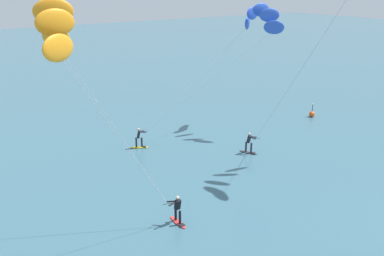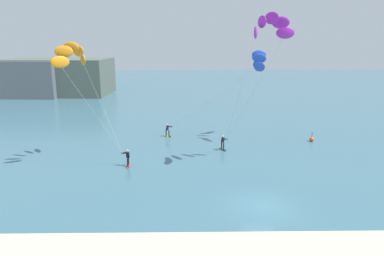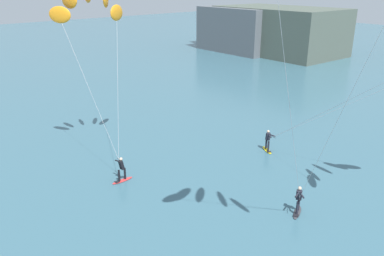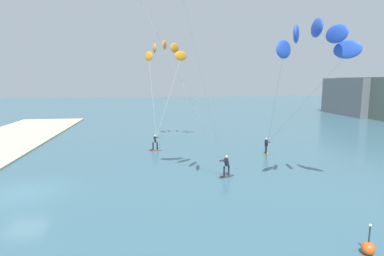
{
  "view_description": "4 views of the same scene",
  "coord_description": "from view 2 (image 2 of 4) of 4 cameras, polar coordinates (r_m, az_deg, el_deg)",
  "views": [
    {
      "loc": [
        -21.92,
        -7.74,
        12.64
      ],
      "look_at": [
        -7.41,
        13.3,
        3.49
      ],
      "focal_mm": 38.38,
      "sensor_mm": 36.0,
      "label": 1
    },
    {
      "loc": [
        -5.61,
        -24.5,
        12.24
      ],
      "look_at": [
        -4.97,
        15.57,
        2.19
      ],
      "focal_mm": 33.32,
      "sensor_mm": 36.0,
      "label": 2
    },
    {
      "loc": [
        8.59,
        -3.23,
        12.29
      ],
      "look_at": [
        -9.57,
        13.39,
        3.08
      ],
      "focal_mm": 36.89,
      "sensor_mm": 36.0,
      "label": 3
    },
    {
      "loc": [
        20.66,
        8.18,
        7.31
      ],
      "look_at": [
        -6.2,
        12.08,
        3.12
      ],
      "focal_mm": 28.78,
      "sensor_mm": 36.0,
      "label": 4
    }
  ],
  "objects": [
    {
      "name": "distant_headland",
      "position": [
        87.04,
        -22.27,
        7.48
      ],
      "size": [
        28.17,
        15.0,
        7.95
      ],
      "color": "#565B60",
      "rests_on": "ground"
    },
    {
      "name": "kitesurfer_far_out",
      "position": [
        36.43,
        -18.36,
        10.44
      ],
      "size": [
        6.67,
        5.05,
        12.0
      ],
      "color": "red",
      "rests_on": "ground"
    },
    {
      "name": "ground_plane",
      "position": [
        27.95,
        11.01,
        -12.16
      ],
      "size": [
        240.0,
        240.0,
        0.0
      ],
      "primitive_type": "plane",
      "color": "#386070"
    },
    {
      "name": "kitesurfer_mid_water",
      "position": [
        34.42,
        12.2,
        14.83
      ],
      "size": [
        6.57,
        7.96,
        14.61
      ],
      "color": "#333338",
      "rests_on": "ground"
    },
    {
      "name": "marker_buoy",
      "position": [
        46.12,
        18.61,
        -1.68
      ],
      "size": [
        0.56,
        0.56,
        1.38
      ],
      "color": "#EA5119",
      "rests_on": "ground"
    },
    {
      "name": "kitesurfer_nearshore",
      "position": [
        43.67,
        9.97,
        10.12
      ],
      "size": [
        12.83,
        5.18,
        10.96
      ],
      "color": "yellow",
      "rests_on": "ground"
    }
  ]
}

